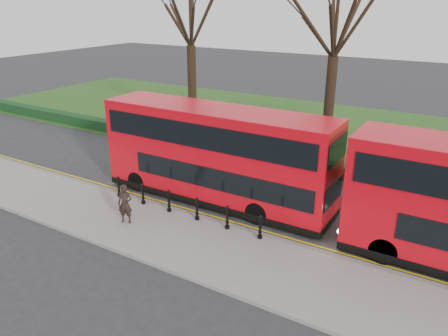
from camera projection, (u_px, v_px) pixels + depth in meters
The scene contains 12 objects.
ground at pixel (211, 210), 20.27m from camera, with size 120.00×120.00×0.00m, color #28282B.
pavement at pixel (171, 236), 17.85m from camera, with size 60.00×4.00×0.15m, color gray.
kerb at pixel (199, 217), 19.44m from camera, with size 60.00×0.25×0.16m, color slate.
grass_verge at pixel (321, 131), 32.21m from camera, with size 60.00×18.00×0.06m, color #284E1A.
hedge at pixel (274, 159), 25.54m from camera, with size 60.00×0.90×0.80m, color black.
yellow_line_outer at pixel (203, 216), 19.71m from camera, with size 60.00×0.10×0.01m, color yellow.
yellow_line_inner at pixel (205, 214), 19.86m from camera, with size 60.00×0.10×0.01m, color yellow.
tree_left at pixel (190, 15), 29.14m from camera, with size 7.17×7.17×11.21m.
tree_mid at pixel (337, 20), 24.36m from camera, with size 7.07×7.07×11.05m.
bollard_row at pixel (183, 205), 19.25m from camera, with size 7.81×0.15×1.00m.
bus_lead at pixel (216, 156), 20.45m from camera, with size 11.40×2.62×4.53m.
pedestrian at pixel (125, 204), 18.53m from camera, with size 0.63×0.41×1.73m, color black.
Camera 1 is at (9.93, -15.24, 9.17)m, focal length 35.00 mm.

